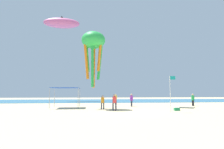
% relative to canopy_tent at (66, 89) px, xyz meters
% --- Properties ---
extents(ground, '(110.00, 110.00, 0.10)m').
position_rel_canopy_tent_xyz_m(ground, '(7.09, -5.94, -2.46)').
color(ground, '#D1BA8C').
extents(ocean_strip, '(110.00, 19.60, 0.03)m').
position_rel_canopy_tent_xyz_m(ocean_strip, '(7.09, 20.59, -2.39)').
color(ocean_strip, teal).
rests_on(ocean_strip, ground).
extents(canopy_tent, '(3.38, 3.04, 2.53)m').
position_rel_canopy_tent_xyz_m(canopy_tent, '(0.00, 0.00, 0.00)').
color(canopy_tent, '#B2B2B7').
rests_on(canopy_tent, ground).
extents(person_near_tent, '(0.42, 0.44, 1.77)m').
position_rel_canopy_tent_xyz_m(person_near_tent, '(8.71, 1.43, -1.37)').
color(person_near_tent, '#33384C').
rests_on(person_near_tent, ground).
extents(person_leftmost, '(0.45, 0.42, 1.75)m').
position_rel_canopy_tent_xyz_m(person_leftmost, '(5.69, -4.26, -1.38)').
color(person_leftmost, '#33384C').
rests_on(person_leftmost, ground).
extents(person_central, '(0.42, 0.47, 1.75)m').
position_rel_canopy_tent_xyz_m(person_central, '(17.70, 1.62, -1.38)').
color(person_central, black).
rests_on(person_central, ground).
extents(person_rightmost, '(0.41, 0.38, 1.59)m').
position_rel_canopy_tent_xyz_m(person_rightmost, '(4.53, -2.33, -1.47)').
color(person_rightmost, '#33384C').
rests_on(person_rightmost, ground).
extents(person_far_shore, '(0.40, 0.43, 1.69)m').
position_rel_canopy_tent_xyz_m(person_far_shore, '(7.19, 6.86, -1.41)').
color(person_far_shore, black).
rests_on(person_far_shore, ground).
extents(banner_flag, '(0.61, 0.06, 3.55)m').
position_rel_canopy_tent_xyz_m(banner_flag, '(11.09, -6.32, -0.26)').
color(banner_flag, silver).
rests_on(banner_flag, ground).
extents(cooler_box, '(0.57, 0.37, 0.35)m').
position_rel_canopy_tent_xyz_m(cooler_box, '(12.25, -4.99, -2.23)').
color(cooler_box, '#1E8C4C').
rests_on(cooler_box, ground).
extents(kite_octopus_green, '(4.10, 4.10, 6.95)m').
position_rel_canopy_tent_xyz_m(kite_octopus_green, '(3.40, -1.27, 5.64)').
color(kite_octopus_green, green).
extents(kite_inflatable_pink, '(8.67, 3.52, 3.47)m').
position_rel_canopy_tent_xyz_m(kite_inflatable_pink, '(-4.16, 20.88, 16.19)').
color(kite_inflatable_pink, pink).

